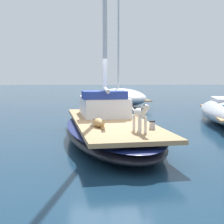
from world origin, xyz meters
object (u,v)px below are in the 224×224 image
dog_tan (99,123)px  dog_white (140,114)px  moored_boat_far_astern (121,96)px  coiled_rope (96,125)px  deck_winch (152,125)px  sailboat_main (110,131)px

dog_tan → dog_white: 1.31m
dog_tan → dog_white: size_ratio=1.02×
dog_tan → moored_boat_far_astern: size_ratio=0.12×
coiled_rope → moored_boat_far_astern: moored_boat_far_astern is taller
deck_winch → dog_tan: bearing=161.9°
moored_boat_far_astern → coiled_rope: bearing=-97.6°
sailboat_main → dog_white: 2.33m
dog_tan → moored_boat_far_astern: (1.70, 13.57, -0.18)m
dog_white → coiled_rope: bearing=133.8°
sailboat_main → moored_boat_far_astern: size_ratio=0.95×
dog_tan → deck_winch: bearing=-18.1°
sailboat_main → dog_tan: (-0.36, -1.29, 0.43)m
deck_winch → moored_boat_far_astern: 14.01m
deck_winch → moored_boat_far_astern: (0.39, 14.00, -0.17)m
sailboat_main → moored_boat_far_astern: moored_boat_far_astern is taller
coiled_rope → dog_tan: bearing=-73.1°
dog_white → deck_winch: size_ratio=4.40×
deck_winch → coiled_rope: deck_winch is taller
deck_winch → moored_boat_far_astern: bearing=88.4°
sailboat_main → dog_white: dog_white is taller
moored_boat_far_astern → dog_white: bearing=-92.9°
sailboat_main → moored_boat_far_astern: bearing=83.8°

